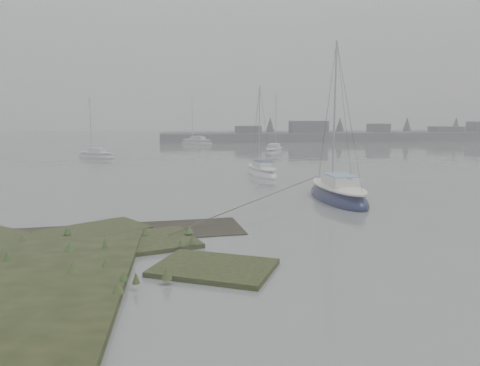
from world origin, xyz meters
TOP-DOWN VIEW (x-y plane):
  - ground at (0.00, 30.00)m, footprint 160.00×160.00m
  - far_shoreline at (26.84, 61.90)m, footprint 60.00×8.00m
  - sailboat_main at (7.95, 10.11)m, footprint 2.49×6.66m
  - sailboat_white at (5.52, 20.63)m, footprint 2.48×5.33m
  - sailboat_far_a at (-9.44, 35.95)m, footprint 4.81×4.01m
  - sailboat_far_b at (9.95, 38.55)m, footprint 3.65×5.52m
  - sailboat_far_c at (1.55, 55.45)m, footprint 5.52×4.97m

SIDE VIEW (x-z plane):
  - ground at x=0.00m, z-range 0.00..0.00m
  - sailboat_far_a at x=-9.44m, z-range -3.16..3.58m
  - sailboat_white at x=5.52m, z-range -3.40..3.85m
  - sailboat_far_b at x=9.95m, z-range -3.48..3.94m
  - sailboat_far_c at x=1.55m, z-range -3.72..4.21m
  - sailboat_main at x=7.95m, z-range -4.34..4.91m
  - far_shoreline at x=26.84m, z-range -1.22..2.93m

